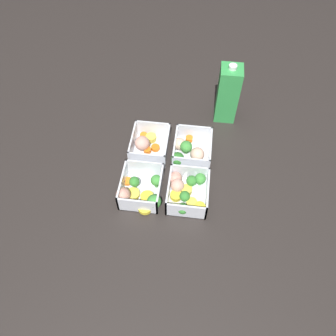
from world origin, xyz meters
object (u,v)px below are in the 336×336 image
object	(u,v)px
container_far_left	(189,151)
juice_carton	(228,94)
container_near_right	(141,191)
container_far_right	(186,190)
container_near_left	(148,145)

from	to	relation	value
container_far_left	juice_carton	size ratio (longest dim) A/B	0.71
container_near_right	container_far_right	bearing A→B (deg)	98.82
container_near_right	juice_carton	distance (m)	0.41
container_near_right	container_far_right	distance (m)	0.12
container_far_left	juice_carton	bearing A→B (deg)	151.30
container_near_left	container_far_left	world-z (taller)	same
container_near_right	container_far_right	xyz separation A→B (m)	(-0.02, 0.12, -0.00)
juice_carton	container_far_left	bearing A→B (deg)	-28.70
container_far_left	container_far_right	world-z (taller)	same
container_near_left	container_far_right	distance (m)	0.20
container_near_right	juice_carton	bearing A→B (deg)	147.27
container_near_left	container_far_right	world-z (taller)	same
container_near_right	container_far_right	size ratio (longest dim) A/B	1.07
container_near_left	container_far_left	xyz separation A→B (m)	(0.01, 0.13, 0.00)
container_far_right	container_near_left	bearing A→B (deg)	-138.58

